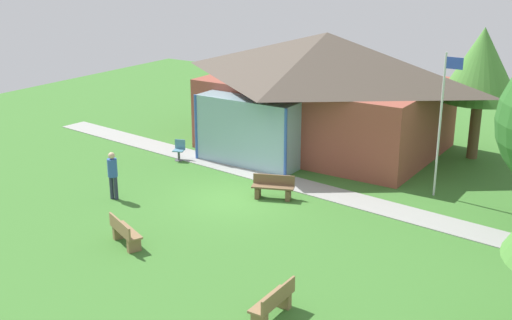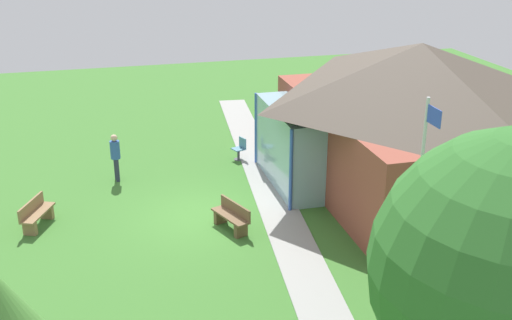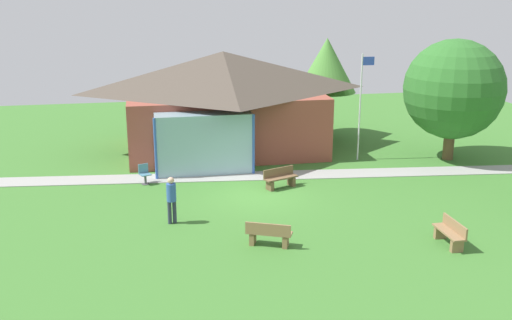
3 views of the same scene
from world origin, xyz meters
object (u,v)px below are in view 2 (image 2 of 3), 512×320
(patio_chair_west, at_px, (240,149))
(visitor_strolling_lawn, at_px, (115,154))
(pavilion, at_px, (411,115))
(bench_front_center, at_px, (36,214))
(bench_rear_near_path, at_px, (232,217))
(flagpole, at_px, (419,193))

(patio_chair_west, bearing_deg, visitor_strolling_lawn, 79.97)
(pavilion, bearing_deg, bench_front_center, -90.66)
(bench_rear_near_path, bearing_deg, pavilion, -98.41)
(pavilion, bearing_deg, patio_chair_west, -129.49)
(pavilion, bearing_deg, bench_rear_near_path, -76.73)
(flagpole, bearing_deg, bench_front_center, -124.92)
(pavilion, xyz_separation_m, bench_rear_near_path, (1.54, -6.54, -2.23))
(bench_front_center, relative_size, patio_chair_west, 1.80)
(patio_chair_west, distance_m, visitor_strolling_lawn, 4.88)
(pavilion, xyz_separation_m, flagpole, (6.28, -3.08, 0.24))
(bench_rear_near_path, bearing_deg, flagpole, -165.51)
(pavilion, height_order, bench_rear_near_path, pavilion)
(pavilion, distance_m, patio_chair_west, 6.80)
(pavilion, distance_m, bench_rear_near_path, 7.08)
(bench_rear_near_path, xyz_separation_m, patio_chair_west, (-5.63, 1.58, 0.01))
(bench_front_center, height_order, visitor_strolling_lawn, visitor_strolling_lawn)
(bench_rear_near_path, distance_m, bench_front_center, 5.97)
(patio_chair_west, xyz_separation_m, visitor_strolling_lawn, (0.94, -4.75, 0.61))
(bench_rear_near_path, distance_m, patio_chair_west, 5.85)
(pavilion, height_order, flagpole, flagpole)
(flagpole, height_order, bench_rear_near_path, flagpole)
(flagpole, relative_size, bench_front_center, 3.34)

